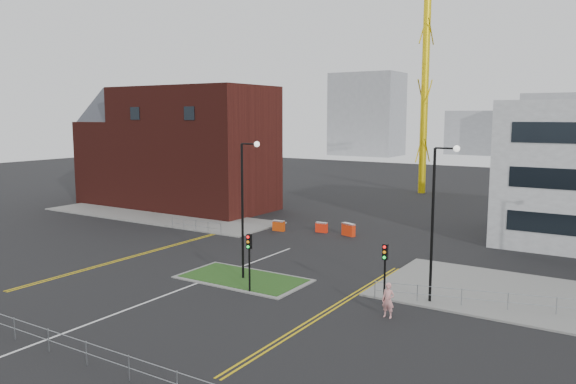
# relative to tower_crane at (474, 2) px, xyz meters

# --- Properties ---
(ground) EXTENTS (200.00, 200.00, 0.00)m
(ground) POSITION_rel_tower_crane_xyz_m (-3.60, -56.79, -25.63)
(ground) COLOR black
(ground) RESTS_ON ground
(pavement_left) EXTENTS (28.00, 8.00, 0.12)m
(pavement_left) POSITION_rel_tower_crane_xyz_m (-23.60, -34.79, -25.57)
(pavement_left) COLOR slate
(pavement_left) RESTS_ON ground
(island_kerb) EXTENTS (8.60, 4.60, 0.08)m
(island_kerb) POSITION_rel_tower_crane_xyz_m (-1.60, -48.79, -25.59)
(island_kerb) COLOR slate
(island_kerb) RESTS_ON ground
(grass_island) EXTENTS (8.00, 4.00, 0.12)m
(grass_island) POSITION_rel_tower_crane_xyz_m (-1.60, -48.79, -25.57)
(grass_island) COLOR #1D4517
(grass_island) RESTS_ON ground
(brick_building) EXTENTS (24.20, 10.07, 14.24)m
(brick_building) POSITION_rel_tower_crane_xyz_m (-26.58, -28.79, -18.78)
(brick_building) COLOR #4A1712
(brick_building) RESTS_ON ground
(tower_crane) EXTENTS (50.80, 17.05, 37.07)m
(tower_crane) POSITION_rel_tower_crane_xyz_m (0.00, 0.00, 0.00)
(tower_crane) COLOR yellow
(tower_crane) RESTS_ON ground
(streetlamp_island) EXTENTS (1.46, 0.36, 9.18)m
(streetlamp_island) POSITION_rel_tower_crane_xyz_m (-1.39, -48.79, -20.21)
(streetlamp_island) COLOR black
(streetlamp_island) RESTS_ON ground
(streetlamp_right_near) EXTENTS (1.46, 0.36, 9.18)m
(streetlamp_right_near) POSITION_rel_tower_crane_xyz_m (10.61, -46.79, -20.21)
(streetlamp_right_near) COLOR black
(streetlamp_right_near) RESTS_ON ground
(traffic_light_island) EXTENTS (0.28, 0.33, 3.65)m
(traffic_light_island) POSITION_rel_tower_crane_xyz_m (0.40, -50.81, -23.06)
(traffic_light_island) COLOR black
(traffic_light_island) RESTS_ON ground
(traffic_light_right) EXTENTS (0.28, 0.33, 3.65)m
(traffic_light_right) POSITION_rel_tower_crane_xyz_m (8.40, -48.81, -23.06)
(traffic_light_right) COLOR black
(traffic_light_right) RESTS_ON ground
(railing_front) EXTENTS (24.05, 0.05, 1.10)m
(railing_front) POSITION_rel_tower_crane_xyz_m (-3.60, -62.79, -24.84)
(railing_front) COLOR gray
(railing_front) RESTS_ON ground
(railing_left) EXTENTS (6.05, 0.05, 1.10)m
(railing_left) POSITION_rel_tower_crane_xyz_m (-14.60, -38.79, -24.88)
(railing_left) COLOR gray
(railing_left) RESTS_ON ground
(railing_right) EXTENTS (19.05, 5.05, 1.10)m
(railing_right) POSITION_rel_tower_crane_xyz_m (16.90, -45.29, -24.85)
(railing_right) COLOR gray
(railing_right) RESTS_ON ground
(centre_line) EXTENTS (0.15, 30.00, 0.01)m
(centre_line) POSITION_rel_tower_crane_xyz_m (-3.60, -54.79, -25.62)
(centre_line) COLOR silver
(centre_line) RESTS_ON ground
(yellow_left_a) EXTENTS (0.12, 24.00, 0.01)m
(yellow_left_a) POSITION_rel_tower_crane_xyz_m (-12.60, -46.79, -25.62)
(yellow_left_a) COLOR gold
(yellow_left_a) RESTS_ON ground
(yellow_left_b) EXTENTS (0.12, 24.00, 0.01)m
(yellow_left_b) POSITION_rel_tower_crane_xyz_m (-12.30, -46.79, -25.62)
(yellow_left_b) COLOR gold
(yellow_left_b) RESTS_ON ground
(yellow_right_a) EXTENTS (0.12, 20.00, 0.01)m
(yellow_right_a) POSITION_rel_tower_crane_xyz_m (5.90, -50.79, -25.62)
(yellow_right_a) COLOR gold
(yellow_right_a) RESTS_ON ground
(yellow_right_b) EXTENTS (0.12, 20.00, 0.01)m
(yellow_right_b) POSITION_rel_tower_crane_xyz_m (6.20, -50.79, -25.62)
(yellow_right_b) COLOR gold
(yellow_right_b) RESTS_ON ground
(skyline_a) EXTENTS (18.00, 12.00, 22.00)m
(skyline_a) POSITION_rel_tower_crane_xyz_m (-43.60, 63.21, -14.63)
(skyline_a) COLOR gray
(skyline_a) RESTS_ON ground
(skyline_b) EXTENTS (24.00, 12.00, 16.00)m
(skyline_b) POSITION_rel_tower_crane_xyz_m (6.40, 73.21, -17.63)
(skyline_b) COLOR gray
(skyline_b) RESTS_ON ground
(skyline_d) EXTENTS (30.00, 12.00, 12.00)m
(skyline_d) POSITION_rel_tower_crane_xyz_m (-11.60, 83.21, -19.63)
(skyline_d) COLOR gray
(skyline_d) RESTS_ON ground
(pedestrian) EXTENTS (0.70, 0.46, 1.91)m
(pedestrian) POSITION_rel_tower_crane_xyz_m (9.24, -50.27, -24.67)
(pedestrian) COLOR pink
(pedestrian) RESTS_ON ground
(barrier_left) EXTENTS (1.20, 0.46, 0.99)m
(barrier_left) POSITION_rel_tower_crane_xyz_m (-8.24, -34.36, -25.09)
(barrier_left) COLOR #CB3F0B
(barrier_left) RESTS_ON ground
(barrier_mid) EXTENTS (1.43, 0.91, 1.15)m
(barrier_mid) POSITION_rel_tower_crane_xyz_m (-1.73, -32.79, -25.00)
(barrier_mid) COLOR #FF330E
(barrier_mid) RESTS_ON ground
(barrier_right) EXTENTS (1.15, 0.45, 0.95)m
(barrier_right) POSITION_rel_tower_crane_xyz_m (-4.50, -32.79, -25.11)
(barrier_right) COLOR #FB290D
(barrier_right) RESTS_ON ground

